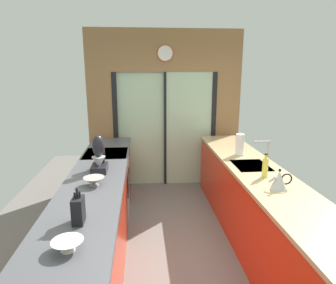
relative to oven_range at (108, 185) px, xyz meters
The scene contains 13 objects.
ground_plane 1.21m from the oven_range, 35.58° to the right, with size 5.04×7.60×0.02m, color slate.
back_wall_unit 1.81m from the oven_range, 51.68° to the left, with size 2.64×0.12×2.70m.
left_counter_run 1.12m from the oven_range, 90.08° to the right, with size 0.62×3.80×0.92m.
right_counter_run 2.05m from the oven_range, 27.56° to the right, with size 0.62×3.80×0.92m.
sink_faucet 2.19m from the oven_range, 19.58° to the right, with size 0.19×0.02×0.30m.
oven_range is the anchor object (origin of this frame).
mixing_bowl_near 2.34m from the oven_range, 89.54° to the right, with size 0.20×0.20×0.07m.
mixing_bowl_far 1.29m from the oven_range, 89.11° to the right, with size 0.21×0.21×0.08m.
knife_block 2.01m from the oven_range, 89.45° to the right, with size 0.08×0.14×0.27m.
stand_mixer 0.99m from the oven_range, 88.63° to the right, with size 0.17×0.27×0.42m.
kettle 2.37m from the oven_range, 38.49° to the right, with size 0.24×0.16×0.20m.
soap_bottle 2.19m from the oven_range, 31.44° to the right, with size 0.06×0.06×0.26m.
paper_towel_roll 1.91m from the oven_range, ahead, with size 0.13×0.13×0.31m.
Camera 1 is at (-0.41, -2.76, 2.04)m, focal length 31.88 mm.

